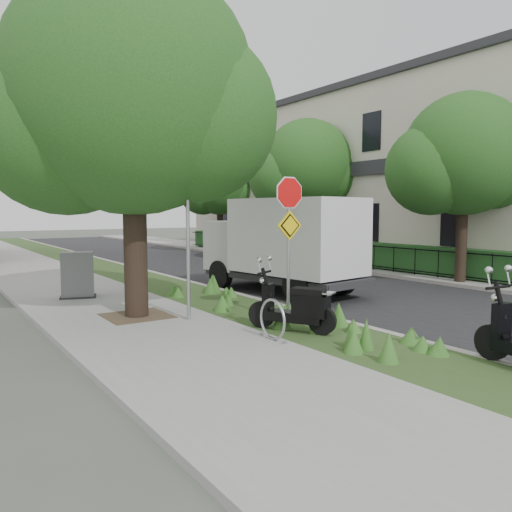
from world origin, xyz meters
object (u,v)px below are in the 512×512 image
at_px(sign_assembly, 289,218).
at_px(scooter_near, 301,311).
at_px(box_truck, 284,241).
at_px(utility_cabinet, 78,276).

relative_size(sign_assembly, scooter_near, 1.91).
height_order(box_truck, utility_cabinet, box_truck).
bearing_deg(sign_assembly, box_truck, 53.91).
distance_m(sign_assembly, utility_cabinet, 6.46).
xyz_separation_m(sign_assembly, utility_cabinet, (-3.04, 5.47, -1.61)).
height_order(sign_assembly, scooter_near, sign_assembly).
xyz_separation_m(scooter_near, utility_cabinet, (-2.53, 6.50, 0.17)).
bearing_deg(box_truck, sign_assembly, -126.09).
bearing_deg(scooter_near, sign_assembly, 63.66).
bearing_deg(scooter_near, box_truck, 55.95).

